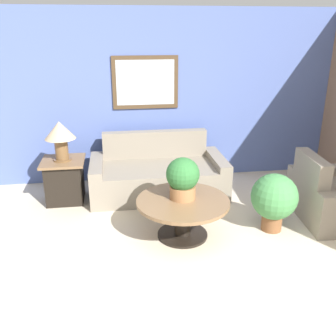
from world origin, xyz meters
The scene contains 9 objects.
ground_plane centered at (0.00, 0.00, 0.00)m, with size 20.00×20.00×0.00m, color beige.
wall_back centered at (-0.01, 3.29, 1.31)m, with size 6.93×0.09×2.60m.
couch_main centered at (-0.38, 2.64, 0.27)m, with size 1.93×0.97×0.85m.
armchair centered at (1.77, 1.53, 0.27)m, with size 1.06×1.17×0.85m.
coffee_table centered at (-0.25, 1.36, 0.34)m, with size 1.07×1.07×0.46m.
side_table centered at (-1.71, 2.56, 0.31)m, with size 0.58×0.58×0.60m.
table_lamp centered at (-1.71, 2.56, 0.97)m, with size 0.41×0.41×0.54m.
potted_plant_on_table centered at (-0.24, 1.42, 0.71)m, with size 0.38×0.38×0.49m.
potted_plant_floor centered at (0.85, 1.36, 0.41)m, with size 0.55×0.55×0.71m.
Camera 1 is at (-0.97, -2.43, 2.30)m, focal length 40.00 mm.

